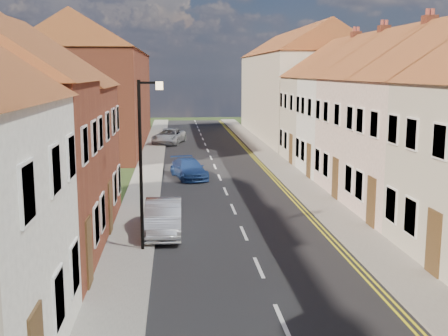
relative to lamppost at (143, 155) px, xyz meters
name	(u,v)px	position (x,y,z in m)	size (l,w,h in m)	color
road	(226,191)	(3.81, 10.00, -3.53)	(7.00, 90.00, 0.02)	black
pavement_left	(143,192)	(-0.59, 10.00, -3.48)	(1.80, 90.00, 0.12)	#AEAA9E
pavement_right	(306,189)	(8.21, 10.00, -3.48)	(1.80, 90.00, 0.12)	#AEAA9E
cottage_r_pink	(405,109)	(13.11, 8.90, 0.94)	(8.30, 6.00, 9.00)	#FFDDC9
cottage_r_white_far	(369,103)	(13.11, 14.30, 0.94)	(8.30, 5.20, 9.00)	white
cottage_r_cream_far	(343,99)	(13.11, 19.70, 0.94)	(8.30, 6.00, 9.00)	#BBAF9E
cottage_l_pink	(11,122)	(-5.49, 3.85, 0.83)	(8.30, 6.30, 8.80)	brown
block_right_far	(297,83)	(13.11, 35.00, 1.76)	(8.30, 24.20, 10.50)	#BBAF9E
block_left_far	(97,85)	(-5.49, 30.00, 1.76)	(8.30, 24.20, 10.50)	brown
lamppost	(143,155)	(0.00, 0.00, 0.00)	(0.88, 0.15, 6.00)	black
car_mid	(163,218)	(0.61, 2.23, -2.86)	(1.43, 4.11, 1.35)	#A5A7AD
car_far	(189,169)	(1.94, 14.00, -2.95)	(1.65, 4.06, 1.18)	navy
car_distant	(169,136)	(0.61, 30.66, -2.85)	(2.27, 4.93, 1.37)	#B5BABD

